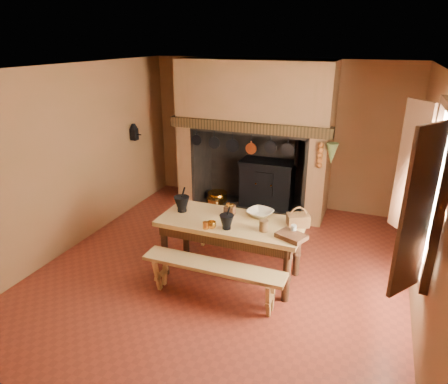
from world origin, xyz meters
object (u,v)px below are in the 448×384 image
iron_range (268,183)px  mixing_bowl (260,213)px  bench_front (213,273)px  wicker_basket (298,219)px  work_table (231,229)px  coffee_grinder (230,210)px

iron_range → mixing_bowl: iron_range is taller
bench_front → wicker_basket: 1.31m
work_table → coffee_grinder: (-0.08, 0.16, 0.21)m
coffee_grinder → wicker_basket: 0.95m
work_table → mixing_bowl: mixing_bowl is taller
iron_range → bench_front: size_ratio=0.87×
coffee_grinder → iron_range: bearing=91.0°
iron_range → coffee_grinder: bearing=-87.4°
work_table → coffee_grinder: coffee_grinder is taller
mixing_bowl → iron_range: bearing=102.6°
work_table → wicker_basket: 0.91m
coffee_grinder → wicker_basket: size_ratio=0.63×
mixing_bowl → wicker_basket: 0.56m
coffee_grinder → wicker_basket: wicker_basket is taller
iron_range → wicker_basket: size_ratio=4.77×
work_table → wicker_basket: wicker_basket is taller
bench_front → iron_range: bearing=93.3°
bench_front → coffee_grinder: 0.96m
work_table → bench_front: (-0.00, -0.64, -0.32)m
wicker_basket → coffee_grinder: bearing=156.4°
bench_front → mixing_bowl: size_ratio=5.35×
coffee_grinder → bench_front: bearing=-85.9°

